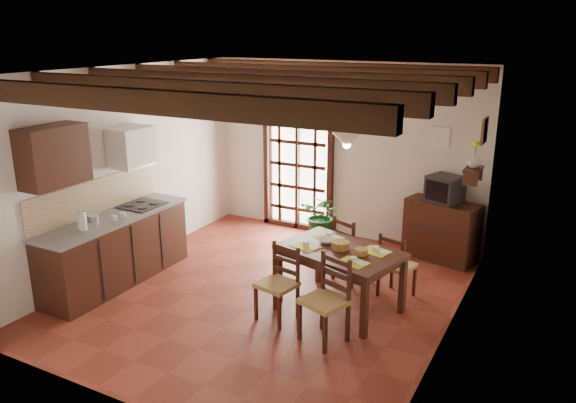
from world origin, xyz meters
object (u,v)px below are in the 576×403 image
Objects in this scene: kitchen_counter at (116,248)px; chair_far_right at (396,277)px; chair_near_right at (325,315)px; chair_far_left at (351,261)px; dining_table at (340,257)px; sideboard at (441,230)px; pendant_lamp at (347,138)px; crt_tv at (445,189)px; potted_plant at (322,213)px; chair_near_left at (278,297)px.

kitchen_counter is 2.67× the size of chair_far_right.
chair_near_right is 1.59m from chair_far_left.
chair_far_right is (0.52, 0.61, -0.40)m from dining_table.
sideboard is at bearing -99.69° from chair_far_left.
chair_far_left is 0.70m from chair_far_right.
chair_far_right is (0.68, -0.18, -0.02)m from chair_far_left.
chair_near_right is 1.13× the size of chair_far_right.
sideboard is 2.69m from pendant_lamp.
sideboard is 0.63m from crt_tv.
potted_plant is (-0.84, 0.90, 0.29)m from chair_far_left.
chair_near_right is at bearing -64.73° from potted_plant.
pendant_lamp is at bearing 64.87° from chair_near_left.
crt_tv reaches higher than chair_far_right.
chair_near_left is at bearing -116.10° from dining_table.
chair_far_right is 1.95m from pendant_lamp.
chair_near_right is 2.74m from potted_plant.
potted_plant is at bearing -20.73° from chair_far_right.
chair_near_left reaches higher than dining_table.
crt_tv is (0.88, 1.32, 0.79)m from chair_far_left.
sideboard is (0.72, 2.11, -0.22)m from dining_table.
chair_far_right is 1.53m from sideboard.
kitchen_counter reaches higher than crt_tv.
chair_near_right reaches higher than sideboard.
chair_near_left is 0.70m from chair_near_right.
kitchen_counter is at bearing -162.42° from chair_near_right.
chair_near_right is (3.07, -0.07, -0.18)m from kitchen_counter.
chair_near_left is 0.99× the size of chair_far_left.
chair_far_left is 1.60m from sideboard.
pendant_lamp is (-0.16, 0.88, 1.78)m from chair_near_right.
chair_near_right is 1.43m from chair_far_right.
chair_near_left is 2.00m from pendant_lamp.
kitchen_counter is 4.63m from crt_tv.
chair_near_left is at bearing -126.42° from pendant_lamp.
kitchen_counter is 3.14m from chair_far_left.
chair_far_right is 1.51× the size of crt_tv.
potted_plant is (-1.01, 1.69, -0.09)m from dining_table.
pendant_lamp is (-0.72, -2.01, 1.01)m from crt_tv.
potted_plant is (-1.16, 2.47, 0.27)m from chair_near_right.
chair_far_right is at bearing 21.04° from kitchen_counter.
potted_plant reaches higher than chair_far_right.
sideboard is at bearing 111.23° from crt_tv.
sideboard is at bearing 76.77° from chair_near_left.
chair_far_right is at bearing -35.35° from potted_plant.
kitchen_counter reaches higher than dining_table.
chair_far_left is at bearing 116.19° from dining_table.
dining_table is at bearing -90.00° from pendant_lamp.
dining_table is at bearing -93.96° from sideboard.
pendant_lamp reaches higher than chair_near_left.
chair_far_right is 1.89m from potted_plant.
sideboard is at bearing -82.94° from chair_far_right.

